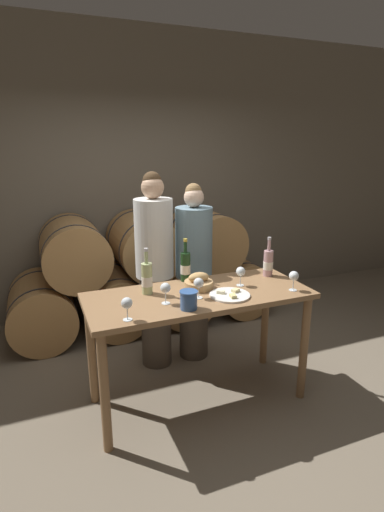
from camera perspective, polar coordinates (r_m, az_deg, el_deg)
ground_plane at (r=3.39m, az=0.92°, el=-19.67°), size 10.00×10.00×0.00m
stone_wall_back at (r=4.77m, az=-9.07°, el=11.30°), size 10.00×0.12×3.20m
barrel_stack at (r=4.44m, az=-6.81°, el=-2.53°), size 2.85×0.89×1.24m
tasting_table at (r=3.01m, az=0.99°, el=-7.59°), size 1.66×0.68×0.90m
person_left at (r=3.50m, az=-5.34°, el=-2.11°), size 0.33×0.33×1.75m
person_right at (r=3.63m, az=0.26°, el=-2.38°), size 0.33×0.33×1.64m
wine_bottle_red at (r=3.18m, az=-0.94°, el=-1.52°), size 0.08×0.08×0.35m
wine_bottle_white at (r=2.93m, az=-6.45°, el=-3.18°), size 0.08×0.08×0.35m
wine_bottle_rose at (r=3.36m, az=10.83°, el=-0.98°), size 0.08×0.08×0.33m
blue_crock at (r=2.67m, az=-0.48°, el=-6.19°), size 0.12×0.12×0.13m
bread_basket at (r=3.04m, az=0.95°, el=-3.80°), size 0.22×0.22×0.13m
cheese_plate at (r=2.92m, az=5.41°, el=-5.54°), size 0.30×0.30×0.04m
wine_glass_far_left at (r=2.52m, az=-9.29°, el=-6.74°), size 0.07×0.07×0.15m
wine_glass_left at (r=2.74m, az=-3.81°, el=-4.66°), size 0.07×0.07×0.15m
wine_glass_center at (r=2.83m, az=0.96°, el=-3.94°), size 0.07×0.07×0.15m
wine_glass_right at (r=3.10m, az=6.96°, el=-2.29°), size 0.07×0.07×0.15m
wine_glass_far_right at (r=3.07m, az=14.34°, el=-2.85°), size 0.07×0.07×0.15m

